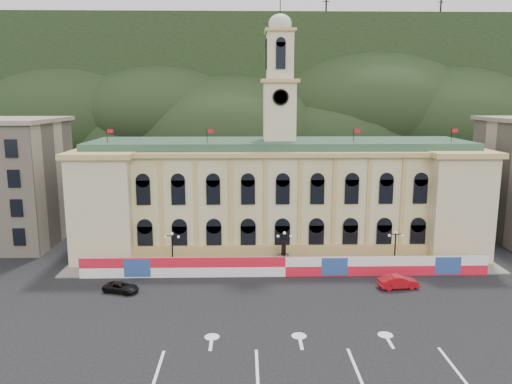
{
  "coord_description": "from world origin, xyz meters",
  "views": [
    {
      "loc": [
        -4.96,
        -42.96,
        21.59
      ],
      "look_at": [
        -3.53,
        18.0,
        9.98
      ],
      "focal_mm": 35.0,
      "sensor_mm": 36.0,
      "label": 1
    }
  ],
  "objects_px": {
    "red_sedan": "(398,282)",
    "statue": "(283,259)",
    "lamp_center": "(284,247)",
    "black_suv": "(121,287)"
  },
  "relations": [
    {
      "from": "red_sedan",
      "to": "statue",
      "type": "bearing_deg",
      "value": 53.07
    },
    {
      "from": "lamp_center",
      "to": "black_suv",
      "type": "distance_m",
      "value": 20.16
    },
    {
      "from": "red_sedan",
      "to": "black_suv",
      "type": "relative_size",
      "value": 1.07
    },
    {
      "from": "red_sedan",
      "to": "black_suv",
      "type": "height_order",
      "value": "red_sedan"
    },
    {
      "from": "statue",
      "to": "red_sedan",
      "type": "height_order",
      "value": "statue"
    },
    {
      "from": "lamp_center",
      "to": "black_suv",
      "type": "relative_size",
      "value": 1.15
    },
    {
      "from": "black_suv",
      "to": "red_sedan",
      "type": "bearing_deg",
      "value": -71.69
    },
    {
      "from": "statue",
      "to": "lamp_center",
      "type": "distance_m",
      "value": 2.14
    },
    {
      "from": "statue",
      "to": "lamp_center",
      "type": "relative_size",
      "value": 0.72
    },
    {
      "from": "lamp_center",
      "to": "red_sedan",
      "type": "xyz_separation_m",
      "value": [
        12.65,
        -6.12,
        -2.31
      ]
    }
  ]
}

